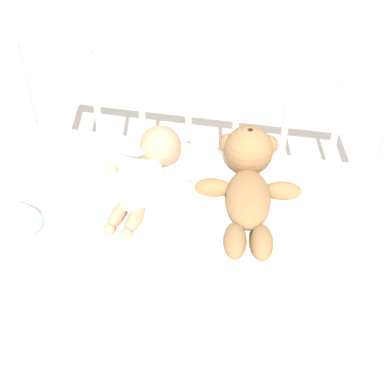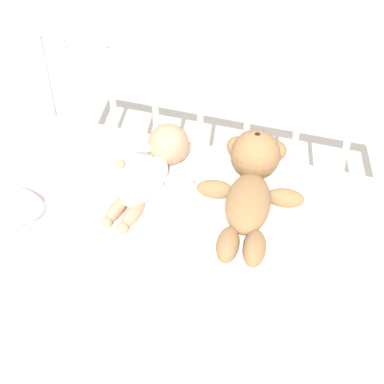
% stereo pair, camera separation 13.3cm
% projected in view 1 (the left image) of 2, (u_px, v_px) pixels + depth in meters
% --- Properties ---
extents(ground_plane, '(12.00, 12.00, 0.00)m').
position_uv_depth(ground_plane, '(191.00, 301.00, 1.84)').
color(ground_plane, silver).
extents(crib_mattress, '(1.33, 0.63, 0.43)m').
position_uv_depth(crib_mattress, '(191.00, 259.00, 1.69)').
color(crib_mattress, '#EDB7C6').
rests_on(crib_mattress, ground_plane).
extents(crib_rail, '(1.33, 0.04, 0.77)m').
position_uv_depth(crib_rail, '(212.00, 112.00, 1.72)').
color(crib_rail, beige).
rests_on(crib_rail, ground_plane).
extents(blanket, '(0.87, 0.55, 0.01)m').
position_uv_depth(blanket, '(197.00, 205.00, 1.56)').
color(blanket, white).
rests_on(blanket, crib_mattress).
extents(teddy_bear, '(0.32, 0.48, 0.16)m').
position_uv_depth(teddy_bear, '(248.00, 176.00, 1.57)').
color(teddy_bear, olive).
rests_on(teddy_bear, crib_mattress).
extents(baby, '(0.29, 0.43, 0.13)m').
position_uv_depth(baby, '(150.00, 168.00, 1.61)').
color(baby, white).
rests_on(baby, crib_mattress).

